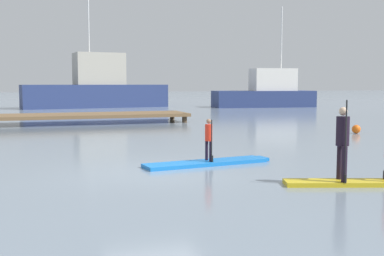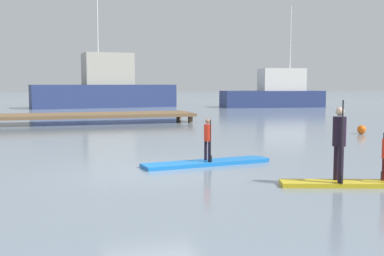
{
  "view_description": "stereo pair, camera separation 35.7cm",
  "coord_description": "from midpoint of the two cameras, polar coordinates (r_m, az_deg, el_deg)",
  "views": [
    {
      "loc": [
        -2.86,
        -11.63,
        2.22
      ],
      "look_at": [
        1.59,
        1.85,
        0.9
      ],
      "focal_mm": 44.77,
      "sensor_mm": 36.0,
      "label": 1
    },
    {
      "loc": [
        -2.52,
        -11.74,
        2.22
      ],
      "look_at": [
        1.59,
        1.85,
        0.9
      ],
      "focal_mm": 44.77,
      "sensor_mm": 36.0,
      "label": 2
    }
  ],
  "objects": [
    {
      "name": "mooring_buoy_mid",
      "position": [
        22.52,
        19.98,
        -0.17
      ],
      "size": [
        0.39,
        0.39,
        0.39
      ],
      "primitive_type": "sphere",
      "color": "orange",
      "rests_on": "ground"
    },
    {
      "name": "motor_boat_small_navy",
      "position": [
        46.18,
        10.07,
        4.15
      ],
      "size": [
        9.82,
        4.14,
        9.49
      ],
      "color": "navy",
      "rests_on": "ground"
    },
    {
      "name": "floating_dock",
      "position": [
        27.5,
        -13.11,
        1.45
      ],
      "size": [
        13.03,
        3.17,
        0.53
      ],
      "color": "brown",
      "rests_on": "ground"
    },
    {
      "name": "paddleboard_near",
      "position": [
        13.2,
        2.59,
        -4.16
      ],
      "size": [
        3.72,
        1.16,
        0.1
      ],
      "color": "blue",
      "rests_on": "ground"
    },
    {
      "name": "paddler_adult",
      "position": [
        10.85,
        18.04,
        -1.26
      ],
      "size": [
        0.36,
        0.49,
        1.78
      ],
      "color": "black",
      "rests_on": "paddleboard_far"
    },
    {
      "name": "ground_plane",
      "position": [
        12.2,
        -3.81,
        -5.19
      ],
      "size": [
        240.0,
        240.0,
        0.0
      ],
      "primitive_type": "plane",
      "color": "gray"
    },
    {
      "name": "paddler_child_solo",
      "position": [
        13.1,
        2.68,
        -1.13
      ],
      "size": [
        0.23,
        0.4,
        1.16
      ],
      "color": "black",
      "rests_on": "paddleboard_near"
    },
    {
      "name": "paddleboard_far",
      "position": [
        11.09,
        19.34,
        -6.28
      ],
      "size": [
        3.08,
        1.41,
        0.1
      ],
      "color": "gold",
      "rests_on": "ground"
    },
    {
      "name": "fishing_boat_white_large",
      "position": [
        45.73,
        -10.07,
        4.66
      ],
      "size": [
        13.53,
        4.76,
        11.41
      ],
      "color": "navy",
      "rests_on": "ground"
    }
  ]
}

